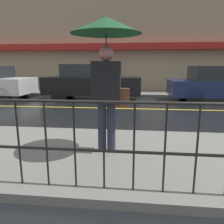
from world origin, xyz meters
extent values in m
plane|color=black|center=(0.00, 0.00, 0.00)|extent=(80.00, 80.00, 0.00)
cube|color=slate|center=(0.00, -4.50, 0.06)|extent=(28.00, 2.68, 0.12)
cube|color=slate|center=(0.00, 4.06, 0.06)|extent=(28.00, 1.80, 0.12)
cube|color=gold|center=(0.00, 0.00, 0.00)|extent=(25.20, 0.12, 0.01)
cube|color=gray|center=(0.00, 5.11, 3.21)|extent=(28.00, 0.30, 6.42)
cube|color=maroon|center=(0.00, 4.69, 2.60)|extent=(16.80, 0.55, 0.35)
cylinder|color=black|center=(0.00, -5.59, 1.16)|extent=(12.00, 0.04, 0.04)
cylinder|color=black|center=(0.00, -5.59, 0.59)|extent=(12.00, 0.04, 0.04)
cylinder|color=black|center=(-1.03, -5.59, 0.64)|extent=(0.02, 0.02, 1.04)
cylinder|color=black|center=(-0.69, -5.59, 0.64)|extent=(0.02, 0.02, 1.04)
cylinder|color=black|center=(-0.34, -5.59, 0.64)|extent=(0.02, 0.02, 1.04)
cylinder|color=black|center=(0.00, -5.59, 0.64)|extent=(0.02, 0.02, 1.04)
cylinder|color=black|center=(0.34, -5.59, 0.64)|extent=(0.02, 0.02, 1.04)
cylinder|color=black|center=(0.69, -5.59, 0.64)|extent=(0.02, 0.02, 1.04)
cylinder|color=black|center=(1.03, -5.59, 0.64)|extent=(0.02, 0.02, 1.04)
cylinder|color=#23283D|center=(-0.20, -4.44, 0.54)|extent=(0.14, 0.14, 0.83)
cylinder|color=#23283D|center=(-0.04, -4.44, 0.54)|extent=(0.14, 0.14, 0.83)
cube|color=black|center=(-0.12, -4.44, 1.29)|extent=(0.45, 0.27, 0.66)
sphere|color=#BB6E78|center=(-0.12, -4.44, 1.73)|extent=(0.23, 0.23, 0.23)
cylinder|color=#262628|center=(-0.12, -4.44, 1.66)|extent=(0.02, 0.02, 0.74)
cone|color=#144723|center=(-0.12, -4.44, 2.15)|extent=(1.10, 1.10, 0.25)
cube|color=brown|center=(0.13, -4.44, 1.04)|extent=(0.24, 0.12, 0.30)
cylinder|color=black|center=(-5.43, 2.73, 0.31)|extent=(0.61, 0.22, 0.61)
cylinder|color=black|center=(-5.43, 1.06, 0.31)|extent=(0.61, 0.22, 0.61)
cube|color=black|center=(-1.60, 1.90, 0.69)|extent=(4.30, 1.74, 0.76)
cube|color=#1E2328|center=(-1.77, 1.90, 1.35)|extent=(2.23, 1.60, 0.55)
cylinder|color=black|center=(-0.27, 2.66, 0.36)|extent=(0.72, 0.22, 0.72)
cylinder|color=black|center=(-0.27, 1.14, 0.36)|extent=(0.72, 0.22, 0.72)
cylinder|color=black|center=(-2.93, 2.66, 0.36)|extent=(0.72, 0.22, 0.72)
cylinder|color=black|center=(-2.93, 1.14, 0.36)|extent=(0.72, 0.22, 0.72)
cube|color=#19234C|center=(4.07, 1.90, 0.62)|extent=(4.52, 1.91, 0.66)
cube|color=#1E2328|center=(3.89, 1.90, 1.25)|extent=(2.35, 1.75, 0.60)
cylinder|color=black|center=(2.67, 2.74, 0.33)|extent=(0.67, 0.22, 0.67)
cylinder|color=black|center=(2.67, 1.05, 0.33)|extent=(0.67, 0.22, 0.67)
camera|label=1|loc=(0.35, -7.92, 1.54)|focal=35.00mm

